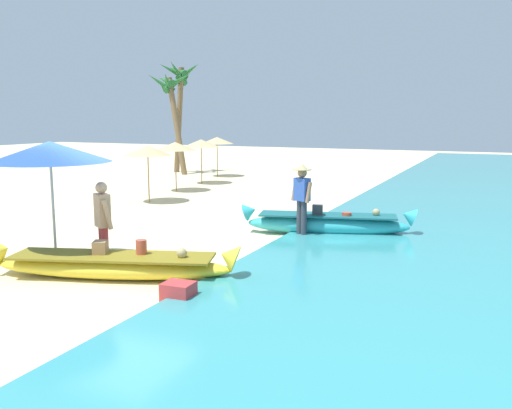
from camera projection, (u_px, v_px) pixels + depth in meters
name	position (u px, v px, depth m)	size (l,w,h in m)	color
ground_plane	(121.00, 258.00, 11.13)	(80.00, 80.00, 0.00)	beige
boat_yellow_foreground	(113.00, 265.00, 9.75)	(4.55, 2.13, 0.73)	yellow
boat_cyan_midground	(327.00, 224.00, 13.31)	(4.21, 1.69, 0.79)	#33B2BC
person_vendor_hatted	(302.00, 195.00, 12.84)	(0.58, 0.44, 1.77)	#333842
person_tourist_customer	(103.00, 220.00, 10.32)	(0.57, 0.47, 1.66)	#B2383D
patio_umbrella_large	(50.00, 152.00, 10.16)	(2.26, 2.26, 2.42)	#B7B7BC
parasol_row_0	(148.00, 151.00, 18.21)	(1.60, 1.60, 1.91)	#8E6B47
parasol_row_1	(175.00, 146.00, 21.00)	(1.60, 1.60, 1.91)	#8E6B47
parasol_row_2	(201.00, 143.00, 23.43)	(1.60, 1.60, 1.91)	#8E6B47
parasol_row_3	(217.00, 140.00, 26.24)	(1.60, 1.60, 1.91)	#8E6B47
palm_tree_tall_inland	(171.00, 94.00, 27.14)	(2.55, 2.28, 5.12)	brown
palm_tree_leaning_seaward	(180.00, 86.00, 27.81)	(2.35, 2.63, 5.71)	brown
cooler_box	(178.00, 292.00, 8.51)	(0.47, 0.40, 0.30)	#C63838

